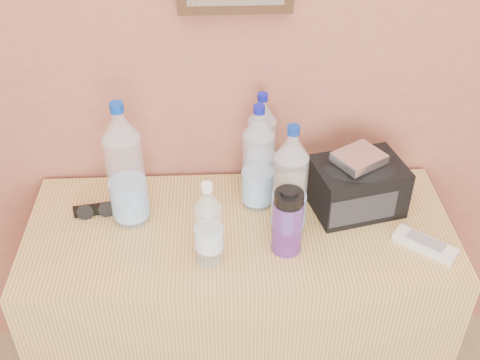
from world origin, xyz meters
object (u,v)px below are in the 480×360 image
at_px(pet_small, 209,228).
at_px(toiletry_bag, 358,184).
at_px(nalgene_bottle, 288,221).
at_px(sunglasses, 96,209).
at_px(foil_packet, 359,158).
at_px(pet_large_d, 290,186).
at_px(pet_large_a, 126,171).
at_px(ac_remote, 425,245).
at_px(dresser, 240,315).
at_px(pet_large_b, 261,147).
at_px(pet_large_c, 258,162).

bearing_deg(pet_small, toiletry_bag, 25.20).
bearing_deg(nalgene_bottle, pet_small, -170.94).
relative_size(sunglasses, foil_packet, 1.03).
xyz_separation_m(pet_small, sunglasses, (-0.32, 0.20, -0.09)).
height_order(pet_large_d, nalgene_bottle, pet_large_d).
distance_m(pet_large_a, sunglasses, 0.18).
relative_size(pet_small, toiletry_bag, 1.01).
height_order(pet_large_a, ac_remote, pet_large_a).
bearing_deg(pet_large_d, foil_packet, 20.80).
distance_m(dresser, ac_remote, 0.64).
xyz_separation_m(toiletry_bag, foil_packet, (-0.01, -0.01, 0.10)).
bearing_deg(foil_packet, ac_remote, -46.03).
bearing_deg(ac_remote, foil_packet, 174.47).
relative_size(ac_remote, foil_packet, 1.37).
bearing_deg(toiletry_bag, pet_large_d, -170.71).
bearing_deg(pet_large_b, pet_large_c, -100.41).
xyz_separation_m(sunglasses, ac_remote, (0.90, -0.18, -0.01)).
distance_m(pet_large_a, foil_packet, 0.64).
height_order(pet_large_a, sunglasses, pet_large_a).
bearing_deg(pet_large_c, pet_large_d, -56.91).
bearing_deg(pet_large_b, nalgene_bottle, -80.46).
bearing_deg(pet_large_d, pet_small, -152.46).
height_order(dresser, pet_large_c, pet_large_c).
xyz_separation_m(sunglasses, foil_packet, (0.74, -0.01, 0.16)).
relative_size(dresser, foil_packet, 9.66).
relative_size(pet_large_a, pet_large_c, 1.15).
distance_m(pet_large_b, foil_packet, 0.29).
relative_size(dresser, pet_small, 4.81).
bearing_deg(pet_small, pet_large_b, 63.82).
height_order(pet_small, toiletry_bag, pet_small).
xyz_separation_m(pet_large_c, sunglasses, (-0.47, -0.03, -0.13)).
bearing_deg(foil_packet, pet_large_c, 171.02).
xyz_separation_m(pet_small, toiletry_bag, (0.42, 0.20, -0.03)).
distance_m(pet_small, toiletry_bag, 0.47).
xyz_separation_m(pet_large_b, pet_small, (-0.16, -0.32, -0.03)).
bearing_deg(ac_remote, pet_small, -137.76).
height_order(nalgene_bottle, foil_packet, nalgene_bottle).
relative_size(pet_large_a, sunglasses, 2.95).
bearing_deg(sunglasses, pet_large_b, 4.77).
relative_size(ac_remote, toiletry_bag, 0.69).
relative_size(nalgene_bottle, ac_remote, 1.16).
distance_m(pet_large_b, pet_small, 0.36).
xyz_separation_m(ac_remote, toiletry_bag, (-0.15, 0.18, 0.07)).
distance_m(pet_small, ac_remote, 0.59).
height_order(pet_large_b, pet_large_d, pet_large_d).
relative_size(pet_small, foil_packet, 2.01).
distance_m(sunglasses, foil_packet, 0.76).
bearing_deg(sunglasses, dresser, -19.51).
height_order(pet_large_b, foil_packet, pet_large_b).
bearing_deg(pet_large_d, sunglasses, 170.98).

